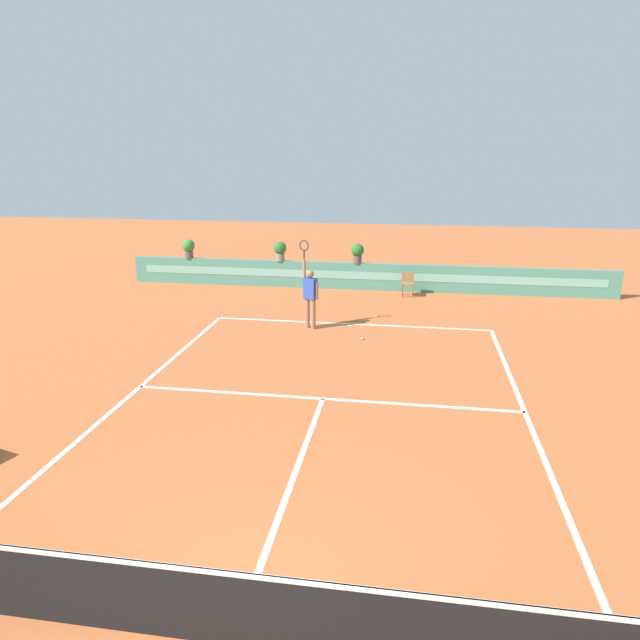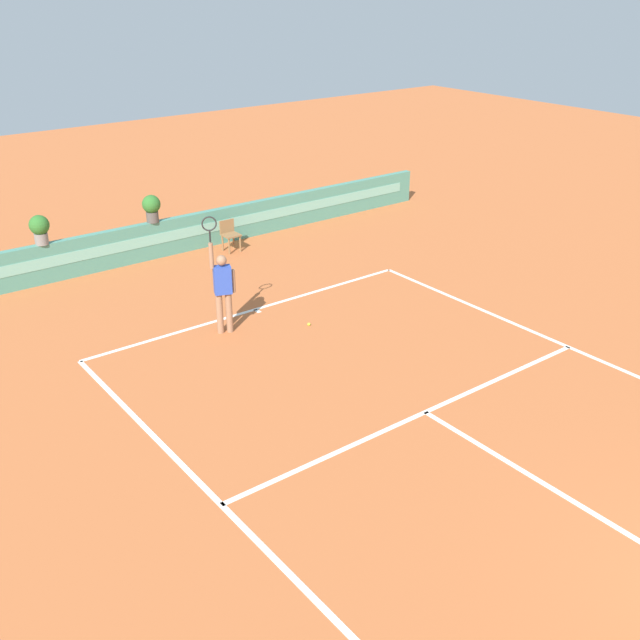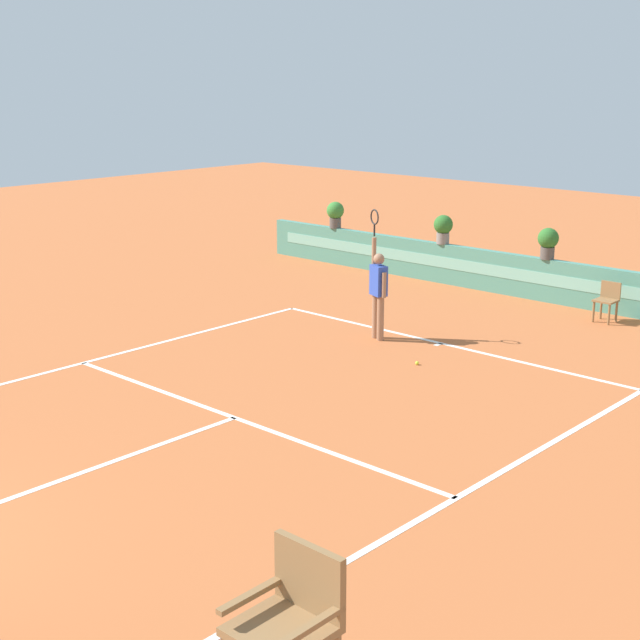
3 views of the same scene
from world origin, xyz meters
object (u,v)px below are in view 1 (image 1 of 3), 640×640
object	(u,v)px
tennis_player	(310,293)
tennis_ball_near_baseline	(362,339)
potted_plant_left	(280,250)
ball_kid_chair	(408,283)
potted_plant_far_left	(189,247)
potted_plant_centre	(357,252)

from	to	relation	value
tennis_player	tennis_ball_near_baseline	distance (m)	2.08
tennis_player	potted_plant_left	distance (m)	5.50
tennis_ball_near_baseline	potted_plant_left	size ratio (longest dim) A/B	0.09
potted_plant_left	tennis_player	bearing A→B (deg)	-68.12
ball_kid_chair	potted_plant_far_left	xyz separation A→B (m)	(-8.42, 0.73, 0.93)
tennis_player	potted_plant_centre	xyz separation A→B (m)	(0.88, 5.10, 0.36)
tennis_player	tennis_ball_near_baseline	size ratio (longest dim) A/B	38.01
potted_plant_centre	tennis_player	bearing A→B (deg)	-99.78
potted_plant_left	tennis_ball_near_baseline	bearing A→B (deg)	-58.35
potted_plant_far_left	potted_plant_centre	xyz separation A→B (m)	(6.54, 0.00, 0.00)
tennis_player	tennis_ball_near_baseline	bearing A→B (deg)	-27.43
tennis_ball_near_baseline	potted_plant_far_left	world-z (taller)	potted_plant_far_left
potted_plant_centre	potted_plant_left	xyz separation A→B (m)	(-2.93, 0.00, 0.00)
tennis_player	potted_plant_far_left	world-z (taller)	tennis_player
potted_plant_far_left	potted_plant_left	bearing A→B (deg)	0.00
tennis_player	tennis_ball_near_baseline	world-z (taller)	tennis_player
ball_kid_chair	potted_plant_centre	world-z (taller)	potted_plant_centre
potted_plant_centre	ball_kid_chair	bearing A→B (deg)	-21.26
tennis_player	potted_plant_centre	distance (m)	5.18
tennis_ball_near_baseline	tennis_player	bearing A→B (deg)	152.57
ball_kid_chair	potted_plant_far_left	size ratio (longest dim) A/B	1.17
potted_plant_centre	potted_plant_left	bearing A→B (deg)	180.00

